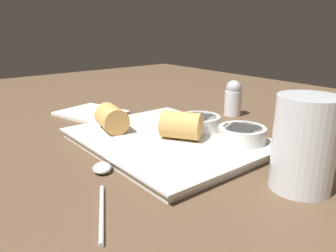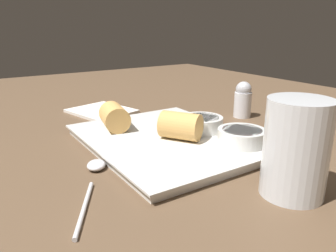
% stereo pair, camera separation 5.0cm
% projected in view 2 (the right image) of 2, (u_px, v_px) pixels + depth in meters
% --- Properties ---
extents(table_surface, '(1.80, 1.40, 0.02)m').
position_uv_depth(table_surface, '(171.00, 153.00, 0.53)').
color(table_surface, brown).
rests_on(table_surface, ground).
extents(serving_plate, '(0.30, 0.24, 0.01)m').
position_uv_depth(serving_plate, '(168.00, 140.00, 0.53)').
color(serving_plate, silver).
rests_on(serving_plate, table_surface).
extents(roll_front_left, '(0.07, 0.05, 0.04)m').
position_uv_depth(roll_front_left, '(114.00, 116.00, 0.56)').
color(roll_front_left, '#DBA356').
rests_on(roll_front_left, serving_plate).
extents(roll_front_right, '(0.07, 0.07, 0.04)m').
position_uv_depth(roll_front_right, '(178.00, 125.00, 0.51)').
color(roll_front_right, '#DBA356').
rests_on(roll_front_right, serving_plate).
extents(dipping_bowl_near, '(0.07, 0.07, 0.02)m').
position_uv_depth(dipping_bowl_near, '(201.00, 123.00, 0.55)').
color(dipping_bowl_near, silver).
rests_on(dipping_bowl_near, serving_plate).
extents(dipping_bowl_far, '(0.07, 0.07, 0.02)m').
position_uv_depth(dipping_bowl_far, '(242.00, 136.00, 0.49)').
color(dipping_bowl_far, silver).
rests_on(dipping_bowl_far, serving_plate).
extents(spoon, '(0.16, 0.10, 0.01)m').
position_uv_depth(spoon, '(94.00, 173.00, 0.42)').
color(spoon, silver).
rests_on(spoon, table_surface).
extents(napkin, '(0.15, 0.14, 0.01)m').
position_uv_depth(napkin, '(102.00, 111.00, 0.73)').
color(napkin, silver).
rests_on(napkin, table_surface).
extents(drinking_glass, '(0.07, 0.07, 0.11)m').
position_uv_depth(drinking_glass, '(296.00, 148.00, 0.36)').
color(drinking_glass, silver).
rests_on(drinking_glass, table_surface).
extents(salt_shaker, '(0.04, 0.04, 0.08)m').
position_uv_depth(salt_shaker, '(243.00, 100.00, 0.68)').
color(salt_shaker, silver).
rests_on(salt_shaker, table_surface).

